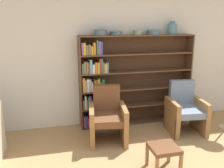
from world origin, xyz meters
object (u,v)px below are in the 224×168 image
object	(u,v)px
armchair_cushioned	(185,110)
footstool	(164,150)
bowl_cream	(116,33)
bookshelf	(125,81)
bowl_slate	(154,32)
bowl_copper	(101,32)
vase_tall	(172,28)
armchair_leather	(108,118)
bowl_brass	(138,32)

from	to	relation	value
armchair_cushioned	footstool	world-z (taller)	armchair_cushioned
bowl_cream	armchair_cushioned	bearing A→B (deg)	-27.85
bookshelf	footstool	size ratio (longest dim) A/B	5.90
footstool	bowl_slate	bearing A→B (deg)	73.13
bowl_cream	bookshelf	bearing A→B (deg)	4.81
bookshelf	bowl_copper	world-z (taller)	bowl_copper
armchair_cushioned	bowl_copper	bearing A→B (deg)	-16.04
bookshelf	vase_tall	size ratio (longest dim) A/B	8.92
bowl_cream	vase_tall	size ratio (longest dim) A/B	0.92
bowl_copper	armchair_leather	size ratio (longest dim) A/B	0.27
bowl_cream	armchair_leather	xyz separation A→B (m)	(-0.32, -0.64, -1.44)
vase_tall	armchair_cushioned	distance (m)	1.64
bowl_copper	footstool	size ratio (longest dim) A/B	0.65
bowl_slate	armchair_cushioned	size ratio (longest dim) A/B	0.30
bowl_copper	bookshelf	bearing A→B (deg)	1.97
footstool	vase_tall	bearing A→B (deg)	62.23
bookshelf	footstool	bearing A→B (deg)	-88.82
bookshelf	bowl_slate	distance (m)	1.12
armchair_cushioned	bowl_brass	bearing A→B (deg)	-32.81
bookshelf	vase_tall	xyz separation A→B (m)	(0.96, -0.02, 1.02)
bowl_copper	bowl_slate	size ratio (longest dim) A/B	0.89
bookshelf	armchair_cushioned	size ratio (longest dim) A/B	2.42
bowl_brass	armchair_cushioned	xyz separation A→B (m)	(0.76, -0.64, -1.45)
bowl_cream	armchair_leather	world-z (taller)	bowl_cream
vase_tall	footstool	world-z (taller)	vase_tall
bowl_brass	armchair_leather	bearing A→B (deg)	-139.95
vase_tall	footstool	size ratio (longest dim) A/B	0.66
bowl_copper	bowl_cream	xyz separation A→B (m)	(0.29, 0.00, -0.02)
armchair_leather	armchair_cushioned	distance (m)	1.52
bowl_brass	armchair_cushioned	distance (m)	1.76
vase_tall	armchair_leather	distance (m)	2.21
bowl_cream	bowl_slate	distance (m)	0.77
bowl_copper	bowl_cream	distance (m)	0.29
bookshelf	bowl_cream	size ratio (longest dim) A/B	9.66
bookshelf	armchair_cushioned	world-z (taller)	bookshelf
vase_tall	bowl_brass	bearing A→B (deg)	-180.00
footstool	armchair_cushioned	bearing A→B (deg)	49.25
armchair_leather	bookshelf	bearing A→B (deg)	-120.06
bowl_cream	armchair_cushioned	xyz separation A→B (m)	(1.20, -0.64, -1.44)
vase_tall	armchair_leather	size ratio (longest dim) A/B	0.27
bookshelf	armchair_cushioned	xyz separation A→B (m)	(1.00, -0.65, -0.49)
vase_tall	footstool	bearing A→B (deg)	-117.77
bowl_brass	footstool	xyz separation A→B (m)	(-0.20, -1.76, -1.55)
bowl_copper	armchair_cushioned	world-z (taller)	bowl_copper
bookshelf	vase_tall	bearing A→B (deg)	-1.01
bowl_cream	footstool	xyz separation A→B (m)	(0.24, -1.76, -1.54)
bowl_cream	bowl_slate	world-z (taller)	bowl_slate
bowl_slate	armchair_leather	xyz separation A→B (m)	(-1.09, -0.64, -1.45)
vase_tall	armchair_cushioned	xyz separation A→B (m)	(0.04, -0.64, -1.51)
bowl_copper	armchair_cushioned	xyz separation A→B (m)	(1.50, -0.64, -1.46)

